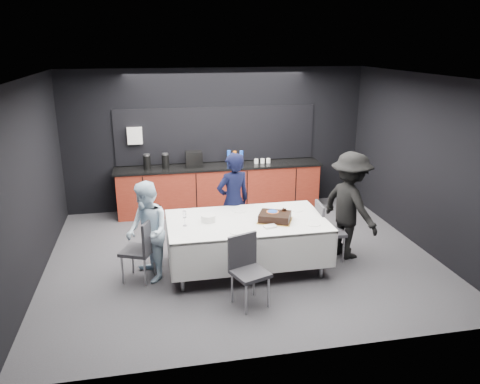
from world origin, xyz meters
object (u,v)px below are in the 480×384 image
party_table (247,228)px  person_left (147,232)px  person_center (233,201)px  chair_left (142,246)px  person_right (350,206)px  champagne_flute (185,215)px  plate_stack (208,218)px  chair_right (326,227)px  cake_assembly (275,217)px  chair_near (247,265)px

party_table → person_left: 1.44m
person_center → chair_left: bearing=10.9°
chair_left → person_right: (3.18, 0.19, 0.31)m
person_right → champagne_flute: bearing=74.8°
chair_left → champagne_flute: bearing=2.6°
person_right → plate_stack: bearing=72.6°
champagne_flute → chair_right: (2.18, 0.13, -0.40)m
person_left → person_right: bearing=76.0°
chair_right → champagne_flute: bearing=-176.5°
champagne_flute → person_center: bearing=43.8°
person_right → cake_assembly: bearing=81.2°
chair_near → person_right: 2.17m
cake_assembly → chair_left: bearing=179.0°
person_right → person_center: bearing=50.5°
party_table → cake_assembly: (0.40, -0.12, 0.20)m
party_table → plate_stack: size_ratio=11.03×
person_center → person_right: (1.72, -0.65, 0.04)m
party_table → chair_left: size_ratio=2.51×
cake_assembly → person_right: (1.27, 0.23, 0.01)m
plate_stack → person_center: (0.50, 0.71, -0.02)m
cake_assembly → plate_stack: cake_assembly is taller
chair_near → person_center: bearing=85.3°
plate_stack → person_right: 2.23m
party_table → person_right: (1.66, 0.11, 0.21)m
party_table → chair_left: bearing=-176.7°
chair_left → person_left: (0.08, 0.04, 0.19)m
party_table → champagne_flute: (-0.91, -0.06, 0.30)m
cake_assembly → person_center: size_ratio=0.37×
champagne_flute → person_center: 1.18m
party_table → person_center: size_ratio=1.43×
champagne_flute → chair_left: size_ratio=0.24×
chair_near → person_center: (0.14, 1.71, 0.28)m
chair_left → person_left: bearing=25.7°
chair_near → person_left: 1.55m
party_table → chair_left: (-1.52, -0.09, -0.11)m
chair_left → person_center: size_ratio=0.57×
person_right → person_left: bearing=74.0°
chair_left → person_left: size_ratio=0.64×
party_table → plate_stack: bearing=175.4°
chair_left → chair_right: 2.80m
chair_left → chair_near: 1.58m
plate_stack → person_left: (-0.88, -0.10, -0.11)m
chair_left → chair_right: size_ratio=1.00×
party_table → cake_assembly: size_ratio=3.90×
person_center → person_left: (-1.38, -0.80, -0.09)m
person_center → chair_right: bearing=133.8°
party_table → cake_assembly: 0.46m
chair_left → chair_near: (1.32, -0.87, 0.00)m
party_table → person_left: person_left is taller
champagne_flute → person_right: (2.57, 0.17, -0.09)m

